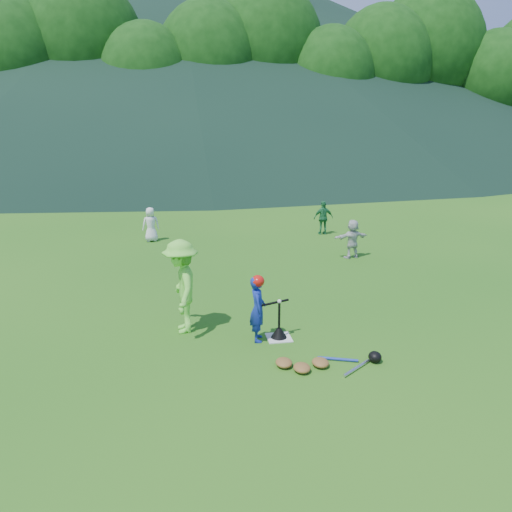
{
  "coord_description": "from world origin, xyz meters",
  "views": [
    {
      "loc": [
        -1.89,
        -8.36,
        4.04
      ],
      "look_at": [
        0.0,
        2.5,
        0.9
      ],
      "focal_mm": 35.0,
      "sensor_mm": 36.0,
      "label": 1
    }
  ],
  "objects_px": {
    "adult_coach": "(182,286)",
    "batting_tee": "(279,332)",
    "fielder_a": "(151,224)",
    "fielder_d": "(352,239)",
    "equipment_pile": "(321,363)",
    "fielder_c": "(323,218)",
    "home_plate": "(279,338)",
    "batter_child": "(258,309)"
  },
  "relations": [
    {
      "from": "home_plate",
      "to": "adult_coach",
      "type": "xyz_separation_m",
      "value": [
        -1.75,
        0.66,
        0.89
      ]
    },
    {
      "from": "fielder_d",
      "to": "equipment_pile",
      "type": "xyz_separation_m",
      "value": [
        -2.81,
        -6.14,
        -0.5
      ]
    },
    {
      "from": "batting_tee",
      "to": "batter_child",
      "type": "bearing_deg",
      "value": 179.43
    },
    {
      "from": "home_plate",
      "to": "fielder_a",
      "type": "distance_m",
      "value": 8.38
    },
    {
      "from": "fielder_c",
      "to": "batting_tee",
      "type": "bearing_deg",
      "value": 66.25
    },
    {
      "from": "home_plate",
      "to": "fielder_c",
      "type": "bearing_deg",
      "value": 67.33
    },
    {
      "from": "fielder_a",
      "to": "batting_tee",
      "type": "relative_size",
      "value": 1.66
    },
    {
      "from": "batter_child",
      "to": "adult_coach",
      "type": "xyz_separation_m",
      "value": [
        -1.35,
        0.65,
        0.29
      ]
    },
    {
      "from": "fielder_c",
      "to": "batting_tee",
      "type": "height_order",
      "value": "fielder_c"
    },
    {
      "from": "home_plate",
      "to": "batter_child",
      "type": "distance_m",
      "value": 0.73
    },
    {
      "from": "equipment_pile",
      "to": "adult_coach",
      "type": "bearing_deg",
      "value": 140.15
    },
    {
      "from": "batting_tee",
      "to": "fielder_a",
      "type": "bearing_deg",
      "value": 107.74
    },
    {
      "from": "fielder_a",
      "to": "fielder_d",
      "type": "relative_size",
      "value": 0.99
    },
    {
      "from": "batter_child",
      "to": "batting_tee",
      "type": "xyz_separation_m",
      "value": [
        0.4,
        -0.0,
        -0.49
      ]
    },
    {
      "from": "equipment_pile",
      "to": "fielder_d",
      "type": "bearing_deg",
      "value": 65.4
    },
    {
      "from": "adult_coach",
      "to": "batting_tee",
      "type": "distance_m",
      "value": 2.03
    },
    {
      "from": "fielder_c",
      "to": "batting_tee",
      "type": "distance_m",
      "value": 8.62
    },
    {
      "from": "batting_tee",
      "to": "equipment_pile",
      "type": "bearing_deg",
      "value": -69.09
    },
    {
      "from": "fielder_a",
      "to": "batting_tee",
      "type": "height_order",
      "value": "fielder_a"
    },
    {
      "from": "fielder_c",
      "to": "batter_child",
      "type": "bearing_deg",
      "value": 63.81
    },
    {
      "from": "batting_tee",
      "to": "equipment_pile",
      "type": "xyz_separation_m",
      "value": [
        0.45,
        -1.18,
        -0.06
      ]
    },
    {
      "from": "adult_coach",
      "to": "equipment_pile",
      "type": "relative_size",
      "value": 1.0
    },
    {
      "from": "home_plate",
      "to": "fielder_a",
      "type": "bearing_deg",
      "value": 107.74
    },
    {
      "from": "home_plate",
      "to": "fielder_d",
      "type": "distance_m",
      "value": 5.96
    },
    {
      "from": "adult_coach",
      "to": "fielder_a",
      "type": "bearing_deg",
      "value": -175.67
    },
    {
      "from": "fielder_a",
      "to": "fielder_d",
      "type": "height_order",
      "value": "fielder_d"
    },
    {
      "from": "home_plate",
      "to": "fielder_d",
      "type": "xyz_separation_m",
      "value": [
        3.26,
        4.96,
        0.56
      ]
    },
    {
      "from": "fielder_a",
      "to": "equipment_pile",
      "type": "distance_m",
      "value": 9.64
    },
    {
      "from": "batter_child",
      "to": "home_plate",
      "type": "bearing_deg",
      "value": -84.06
    },
    {
      "from": "fielder_a",
      "to": "fielder_d",
      "type": "bearing_deg",
      "value": 142.73
    },
    {
      "from": "home_plate",
      "to": "fielder_c",
      "type": "height_order",
      "value": "fielder_c"
    },
    {
      "from": "fielder_a",
      "to": "batting_tee",
      "type": "xyz_separation_m",
      "value": [
        2.55,
        -7.96,
        -0.44
      ]
    },
    {
      "from": "adult_coach",
      "to": "batting_tee",
      "type": "relative_size",
      "value": 2.66
    },
    {
      "from": "batter_child",
      "to": "adult_coach",
      "type": "distance_m",
      "value": 1.53
    },
    {
      "from": "fielder_c",
      "to": "fielder_d",
      "type": "xyz_separation_m",
      "value": [
        -0.06,
        -2.99,
        -0.02
      ]
    },
    {
      "from": "adult_coach",
      "to": "fielder_d",
      "type": "height_order",
      "value": "adult_coach"
    },
    {
      "from": "fielder_c",
      "to": "fielder_a",
      "type": "bearing_deg",
      "value": -1.27
    },
    {
      "from": "equipment_pile",
      "to": "fielder_a",
      "type": "bearing_deg",
      "value": 108.16
    },
    {
      "from": "adult_coach",
      "to": "fielder_d",
      "type": "relative_size",
      "value": 1.59
    },
    {
      "from": "fielder_d",
      "to": "fielder_a",
      "type": "bearing_deg",
      "value": -37.04
    },
    {
      "from": "equipment_pile",
      "to": "batter_child",
      "type": "bearing_deg",
      "value": 125.76
    },
    {
      "from": "batter_child",
      "to": "fielder_a",
      "type": "height_order",
      "value": "batter_child"
    }
  ]
}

